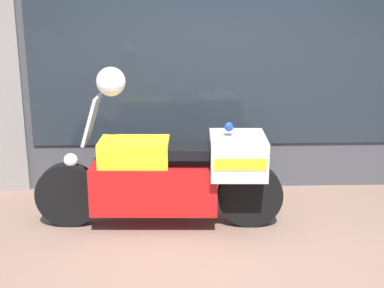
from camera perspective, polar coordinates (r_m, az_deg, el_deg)
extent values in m
plane|color=#7A5B4C|center=(4.89, 3.18, -11.87)|extent=(60.00, 60.00, 0.00)
cube|color=#424247|center=(6.37, 1.79, 9.79)|extent=(5.80, 0.40, 3.22)
cube|color=#1E262D|center=(6.18, 5.13, 10.02)|extent=(4.82, 0.02, 2.22)
cube|color=slate|center=(6.67, 4.27, -1.70)|extent=(4.60, 0.30, 0.55)
cube|color=silver|center=(6.61, 4.29, 5.73)|extent=(4.60, 0.02, 1.19)
cube|color=beige|center=(6.39, 4.54, 10.72)|extent=(4.60, 0.30, 0.02)
cube|color=#195623|center=(6.39, -8.64, 10.95)|extent=(0.18, 0.04, 0.06)
cube|color=black|center=(6.39, 4.54, 11.08)|extent=(0.18, 0.04, 0.06)
cube|color=#B7B2A8|center=(6.71, 17.08, 10.67)|extent=(0.18, 0.04, 0.06)
cube|color=yellow|center=(6.50, -8.23, 1.46)|extent=(0.19, 0.03, 0.27)
cube|color=orange|center=(6.50, 4.41, 1.58)|extent=(0.19, 0.02, 0.27)
cube|color=white|center=(6.81, 16.46, 1.62)|extent=(0.19, 0.03, 0.27)
cylinder|color=black|center=(5.52, -13.04, -5.29)|extent=(0.65, 0.17, 0.65)
cylinder|color=black|center=(5.40, 6.21, -5.43)|extent=(0.65, 0.17, 0.65)
cube|color=#B71414|center=(5.36, -4.02, -4.52)|extent=(1.25, 0.53, 0.47)
cube|color=yellow|center=(5.27, -6.16, -0.99)|extent=(0.69, 0.46, 0.27)
cube|color=black|center=(5.23, -1.02, -0.72)|extent=(0.73, 0.39, 0.10)
cube|color=#B7B7BC|center=(5.25, 4.88, -1.14)|extent=(0.56, 0.66, 0.38)
cube|color=yellow|center=(5.25, 4.88, -1.14)|extent=(0.51, 0.67, 0.11)
cube|color=#B2BCC6|center=(5.24, -10.68, 2.54)|extent=(0.18, 0.34, 0.46)
sphere|color=white|center=(5.39, -12.81, -1.71)|extent=(0.14, 0.14, 0.14)
sphere|color=blue|center=(5.17, 3.96, 1.83)|extent=(0.09, 0.09, 0.09)
sphere|color=white|center=(5.14, -8.65, 6.60)|extent=(0.28, 0.28, 0.28)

